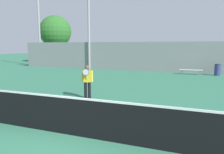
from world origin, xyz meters
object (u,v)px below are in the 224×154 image
bench_courtside_near (191,70)px  light_pole_far_right (39,16)px  tennis_net (71,116)px  tree_green_broad (55,32)px  trash_bin (218,70)px  tennis_player (87,80)px  light_pole_center_back (89,13)px

bench_courtside_near → light_pole_far_right: (-17.05, 1.42, 5.55)m
tennis_net → bench_courtside_near: 15.13m
tree_green_broad → bench_courtside_near: bearing=-19.9°
light_pole_far_right → tennis_net: bearing=-48.7°
trash_bin → tree_green_broad: size_ratio=0.14×
tennis_player → tree_green_broad: tree_green_broad is taller
tennis_net → light_pole_center_back: 18.24m
light_pole_center_back → trash_bin: bearing=-3.4°
tennis_player → light_pole_far_right: bearing=121.8°
tennis_net → tree_green_broad: 27.12m
tree_green_broad → trash_bin: bearing=-17.7°
tennis_player → trash_bin: tennis_player is taller
tennis_player → trash_bin: size_ratio=1.63×
trash_bin → bench_courtside_near: bearing=-175.7°
tennis_player → bench_courtside_near: tennis_player is taller
tennis_net → trash_bin: (4.84, 15.04, -0.07)m
light_pole_far_right → light_pole_center_back: bearing=-4.4°
tennis_player → light_pole_center_back: (-5.95, 11.85, 4.93)m
trash_bin → light_pole_center_back: bearing=176.6°
bench_courtside_near → tree_green_broad: size_ratio=0.29×
tennis_net → light_pole_far_right: 22.34m
bench_courtside_near → tree_green_broad: tree_green_broad is taller
light_pole_center_back → tennis_player: bearing=-63.3°
tennis_net → bench_courtside_near: (2.75, 14.88, -0.17)m
light_pole_center_back → trash_bin: 13.46m
tennis_player → light_pole_center_back: bearing=102.6°
light_pole_far_right → light_pole_center_back: 6.83m
light_pole_far_right → trash_bin: size_ratio=10.38×
tennis_player → bench_courtside_near: 11.77m
light_pole_far_right → light_pole_center_back: light_pole_far_right is taller
trash_bin → tennis_net: bearing=-107.8°
bench_courtside_near → light_pole_far_right: light_pole_far_right is taller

